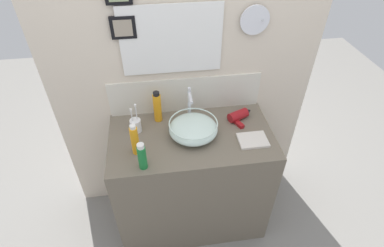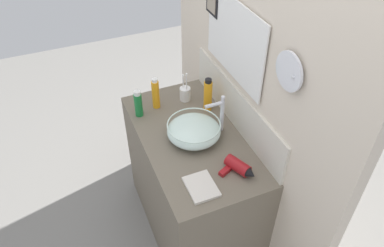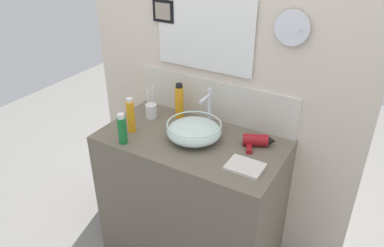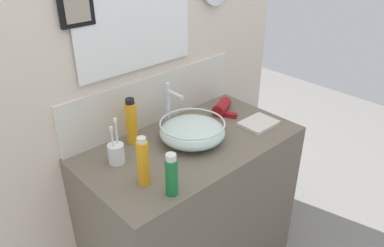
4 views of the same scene
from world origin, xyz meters
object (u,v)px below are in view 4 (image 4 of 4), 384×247
object	(u,v)px
hair_drier	(223,106)
glass_bowl_sink	(192,131)
hand_towel	(259,123)
faucet	(170,104)
toothbrush_cup	(116,153)
soap_dispenser	(143,162)
lotion_bottle	(172,175)
spray_bottle	(132,122)

from	to	relation	value
hair_drier	glass_bowl_sink	bearing A→B (deg)	-161.15
glass_bowl_sink	hand_towel	distance (m)	0.37
faucet	toothbrush_cup	bearing A→B (deg)	-168.76
soap_dispenser	lotion_bottle	size ratio (longest dim) A/B	1.18
hair_drier	soap_dispenser	bearing A→B (deg)	-162.30
faucet	spray_bottle	bearing A→B (deg)	174.26
lotion_bottle	soap_dispenser	bearing A→B (deg)	107.26
hand_towel	soap_dispenser	bearing A→B (deg)	179.65
lotion_bottle	spray_bottle	bearing A→B (deg)	75.37
toothbrush_cup	lotion_bottle	bearing A→B (deg)	-82.93
hair_drier	soap_dispenser	distance (m)	0.72
lotion_bottle	hand_towel	bearing A→B (deg)	10.03
spray_bottle	soap_dispenser	size ratio (longest dim) A/B	1.07
faucet	hand_towel	bearing A→B (deg)	-37.22
spray_bottle	glass_bowl_sink	bearing A→B (deg)	-40.90
glass_bowl_sink	soap_dispenser	xyz separation A→B (m)	(-0.35, -0.11, 0.05)
spray_bottle	lotion_bottle	world-z (taller)	spray_bottle
toothbrush_cup	spray_bottle	size ratio (longest dim) A/B	0.93
glass_bowl_sink	hand_towel	world-z (taller)	glass_bowl_sink
glass_bowl_sink	faucet	bearing A→B (deg)	90.00
hair_drier	spray_bottle	xyz separation A→B (m)	(-0.54, 0.07, 0.08)
toothbrush_cup	hand_towel	distance (m)	0.74
soap_dispenser	hand_towel	size ratio (longest dim) A/B	1.17
hair_drier	lotion_bottle	world-z (taller)	lotion_bottle
hand_towel	glass_bowl_sink	bearing A→B (deg)	162.81
hair_drier	faucet	bearing A→B (deg)	171.96
glass_bowl_sink	faucet	world-z (taller)	faucet
hair_drier	hand_towel	xyz separation A→B (m)	(0.02, -0.22, -0.02)
toothbrush_cup	soap_dispenser	bearing A→B (deg)	-89.64
glass_bowl_sink	faucet	xyz separation A→B (m)	(-0.00, 0.16, 0.09)
faucet	soap_dispenser	bearing A→B (deg)	-143.13
hair_drier	spray_bottle	size ratio (longest dim) A/B	0.84
faucet	hand_towel	size ratio (longest dim) A/B	1.35
faucet	soap_dispenser	xyz separation A→B (m)	(-0.35, -0.27, -0.04)
glass_bowl_sink	soap_dispenser	distance (m)	0.37
soap_dispenser	glass_bowl_sink	bearing A→B (deg)	16.60
lotion_bottle	glass_bowl_sink	bearing A→B (deg)	35.91
glass_bowl_sink	lotion_bottle	size ratio (longest dim) A/B	1.73
hair_drier	toothbrush_cup	world-z (taller)	toothbrush_cup
hand_towel	toothbrush_cup	bearing A→B (deg)	164.34
glass_bowl_sink	hair_drier	size ratio (longest dim) A/B	1.64
spray_bottle	soap_dispenser	world-z (taller)	spray_bottle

